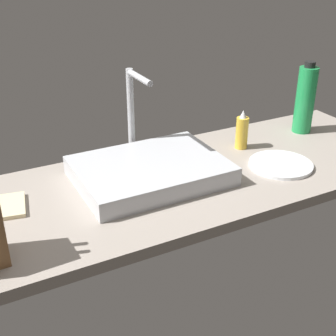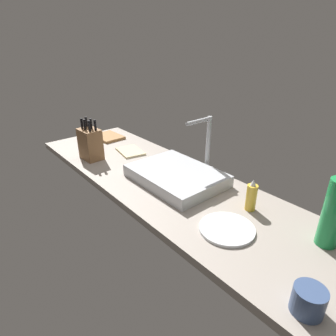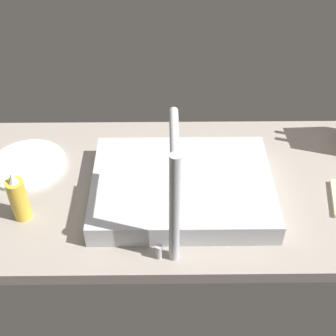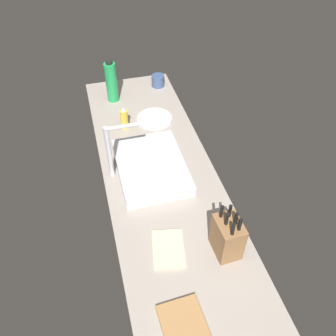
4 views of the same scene
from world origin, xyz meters
TOP-DOWN VIEW (x-y plane):
  - countertop_slab at (0.00, 0.00)cm, footprint 195.35×57.81cm
  - sink_basin at (2.76, 3.79)cm, footprint 46.48×34.25cm
  - faucet at (5.43, 21.89)cm, footprint 5.50×17.18cm
  - soap_bottle at (43.06, 10.69)cm, footprint 4.50×4.50cm
  - water_bottle at (73.95, 12.86)cm, footprint 7.41×7.41cm
  - dinner_plate at (46.04, -8.18)cm, footprint 21.51×21.51cm

SIDE VIEW (x-z plane):
  - countertop_slab at x=0.00cm, z-range 0.00..3.50cm
  - dinner_plate at x=46.04cm, z-range 3.50..4.70cm
  - sink_basin at x=2.76cm, z-range 3.50..9.51cm
  - soap_bottle at x=43.06cm, z-range 2.59..17.09cm
  - water_bottle at x=73.95cm, z-range 2.75..30.74cm
  - faucet at x=5.43cm, z-range 6.62..37.58cm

